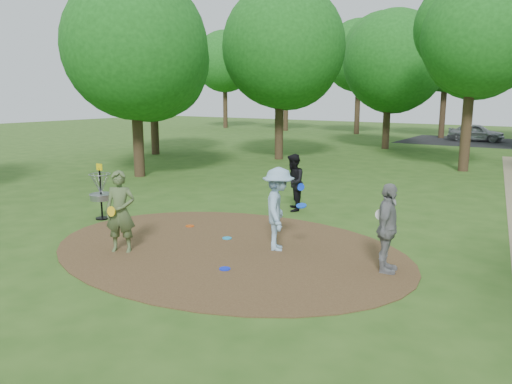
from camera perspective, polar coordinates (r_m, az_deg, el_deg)
The scene contains 13 objects.
ground at distance 11.20m, azimuth -3.40°, elevation -6.53°, with size 100.00×100.00×0.00m, color #2D5119.
dirt_clearing at distance 11.20m, azimuth -3.40°, elevation -6.48°, with size 8.40×8.40×0.02m, color #47301C.
parking_lot at distance 38.93m, azimuth 26.87°, elevation 4.98°, with size 14.00×8.00×0.01m, color black.
player_observer_with_disc at distance 11.15m, azimuth -15.24°, elevation -2.21°, with size 0.78×0.70×1.80m.
player_throwing_with_disc at distance 10.91m, azimuth 2.55°, elevation -1.98°, with size 1.29×1.37×1.84m.
player_walking_with_disc at distance 14.64m, azimuth 4.23°, elevation 1.08°, with size 0.95×1.02×1.68m.
player_waiting_with_disc at distance 9.86m, azimuth 14.78°, elevation -4.06°, with size 0.58×1.08×1.75m.
disc_ground_cyan at distance 11.92m, azimuth -3.33°, elevation -5.28°, with size 0.22×0.22×0.02m, color #1B9CDE.
disc_ground_blue at distance 9.91m, azimuth -3.59°, elevation -8.74°, with size 0.22×0.22×0.02m, color #0D22E9.
disc_ground_red at distance 13.08m, azimuth -7.56°, elevation -3.87°, with size 0.22×0.22×0.02m, color #CD4B14.
car_left at distance 39.63m, azimuth 23.85°, elevation 6.25°, with size 1.52×3.77×1.28m, color #929498.
disc_golf_basket at distance 14.26m, azimuth -17.35°, elevation 0.46°, with size 0.63×0.63×1.54m.
tree_ring at distance 18.98m, azimuth 13.85°, elevation 16.11°, with size 37.29×45.17×8.57m.
Camera 1 is at (6.41, -8.53, 3.41)m, focal length 35.00 mm.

